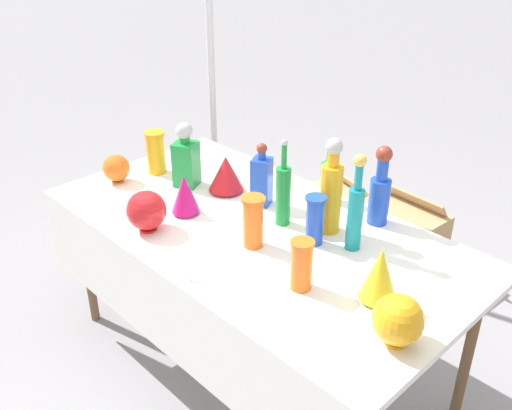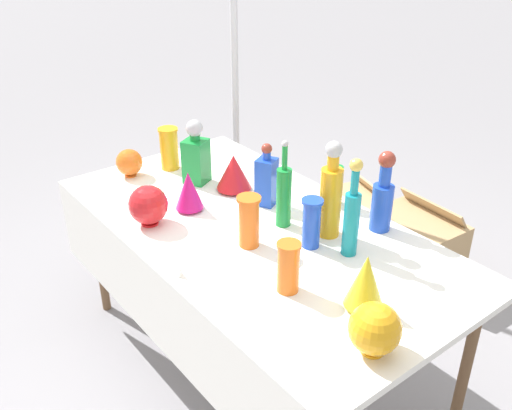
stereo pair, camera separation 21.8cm
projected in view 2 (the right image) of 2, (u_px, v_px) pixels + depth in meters
name	position (u px, v px, depth m)	size (l,w,h in m)	color
ground_plane	(256.00, 362.00, 2.74)	(40.00, 40.00, 0.00)	gray
display_table	(248.00, 243.00, 2.39)	(1.85, 0.98, 0.76)	white
tall_bottle_0	(284.00, 195.00, 2.33)	(0.06, 0.06, 0.38)	#198C38
tall_bottle_1	(331.00, 195.00, 2.24)	(0.09, 0.09, 0.41)	orange
tall_bottle_2	(352.00, 215.00, 2.12)	(0.06, 0.06, 0.40)	teal
tall_bottle_3	(334.00, 182.00, 2.51)	(0.07, 0.07, 0.28)	#198C38
tall_bottle_4	(383.00, 197.00, 2.30)	(0.09, 0.09, 0.35)	blue
square_decanter_0	(196.00, 155.00, 2.69)	(0.14, 0.14, 0.31)	#198C38
square_decanter_1	(266.00, 179.00, 2.50)	(0.11, 0.11, 0.29)	blue
slender_vase_0	(312.00, 222.00, 2.20)	(0.08, 0.08, 0.20)	blue
slender_vase_1	(249.00, 220.00, 2.20)	(0.10, 0.10, 0.21)	orange
slender_vase_2	(288.00, 266.00, 1.95)	(0.09, 0.09, 0.19)	orange
slender_vase_3	(169.00, 147.00, 2.85)	(0.10, 0.10, 0.21)	orange
fluted_vase_0	(365.00, 281.00, 1.86)	(0.13, 0.13, 0.20)	yellow
fluted_vase_1	(189.00, 190.00, 2.47)	(0.12, 0.12, 0.18)	#C61972
fluted_vase_2	(234.00, 172.00, 2.64)	(0.16, 0.16, 0.18)	red
round_bowl_0	(129.00, 162.00, 2.78)	(0.13, 0.13, 0.14)	orange
round_bowl_1	(148.00, 205.00, 2.36)	(0.16, 0.16, 0.17)	red
round_bowl_2	(375.00, 329.00, 1.68)	(0.16, 0.16, 0.17)	orange
price_tag_left	(177.00, 270.00, 2.07)	(0.06, 0.01, 0.04)	white
cardboard_box_behind_left	(360.00, 221.00, 3.63)	(0.58, 0.47, 0.40)	tan
cardboard_box_behind_right	(417.00, 247.00, 3.28)	(0.50, 0.34, 0.48)	tan
canopy_pole	(235.00, 80.00, 3.44)	(0.18, 0.18, 2.54)	silver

